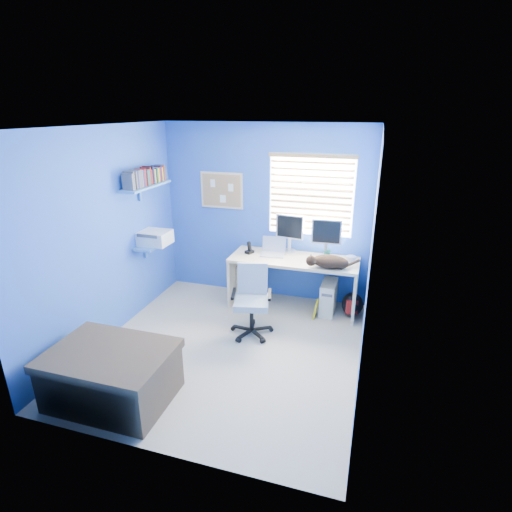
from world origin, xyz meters
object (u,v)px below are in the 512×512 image
(laptop, at_px, (273,247))
(office_chair, at_px, (252,309))
(desk, at_px, (293,283))
(cat, at_px, (330,262))
(tower_pc, at_px, (328,297))

(laptop, bearing_deg, office_chair, -97.88)
(desk, distance_m, laptop, 0.58)
(desk, bearing_deg, laptop, 171.12)
(desk, bearing_deg, office_chair, -113.20)
(laptop, bearing_deg, cat, -22.43)
(laptop, height_order, office_chair, laptop)
(cat, height_order, tower_pc, cat)
(laptop, relative_size, office_chair, 0.38)
(desk, relative_size, laptop, 5.28)
(cat, relative_size, office_chair, 0.54)
(tower_pc, relative_size, office_chair, 0.52)
(cat, xyz_separation_m, tower_pc, (-0.01, 0.20, -0.60))
(laptop, distance_m, office_chair, 1.01)
(laptop, xyz_separation_m, office_chair, (-0.04, -0.87, -0.52))
(tower_pc, distance_m, office_chair, 1.18)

